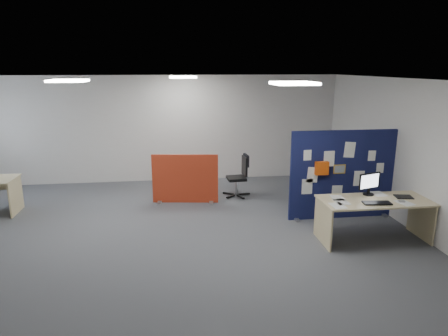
{
  "coord_description": "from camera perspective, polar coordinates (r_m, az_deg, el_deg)",
  "views": [
    {
      "loc": [
        0.23,
        -6.71,
        2.91
      ],
      "look_at": [
        1.2,
        0.69,
        1.0
      ],
      "focal_mm": 32.0,
      "sensor_mm": 36.0,
      "label": 1
    }
  ],
  "objects": [
    {
      "name": "floor",
      "position": [
        7.32,
        -8.74,
        -9.25
      ],
      "size": [
        9.0,
        9.0,
        0.0
      ],
      "primitive_type": "plane",
      "color": "#4D5055",
      "rests_on": "ground"
    },
    {
      "name": "mouse",
      "position": [
        7.24,
        24.03,
        -4.35
      ],
      "size": [
        0.11,
        0.08,
        0.03
      ],
      "primitive_type": "cube",
      "rotation": [
        0.0,
        0.0,
        -0.2
      ],
      "color": "#9F9EA3",
      "rests_on": "main_desk"
    },
    {
      "name": "wall_front",
      "position": [
        3.58,
        -10.62,
        -11.77
      ],
      "size": [
        9.0,
        0.02,
        2.7
      ],
      "primitive_type": "cube",
      "color": "silver",
      "rests_on": "floor"
    },
    {
      "name": "keyboard",
      "position": [
        7.0,
        21.02,
        -4.69
      ],
      "size": [
        0.47,
        0.22,
        0.02
      ],
      "primitive_type": "cube",
      "rotation": [
        0.0,
        0.0,
        -0.1
      ],
      "color": "black",
      "rests_on": "main_desk"
    },
    {
      "name": "wall_right",
      "position": [
        8.11,
        24.52,
        1.94
      ],
      "size": [
        0.02,
        7.0,
        2.7
      ],
      "primitive_type": "cube",
      "color": "silver",
      "rests_on": "floor"
    },
    {
      "name": "wall_back",
      "position": [
        10.34,
        -8.67,
        5.51
      ],
      "size": [
        9.0,
        0.02,
        2.7
      ],
      "primitive_type": "cube",
      "color": "silver",
      "rests_on": "floor"
    },
    {
      "name": "desk_papers",
      "position": [
        7.08,
        18.88,
        -4.38
      ],
      "size": [
        1.39,
        0.83,
        0.0
      ],
      "color": "white",
      "rests_on": "main_desk"
    },
    {
      "name": "navy_divider",
      "position": [
        8.04,
        16.56,
        -0.96
      ],
      "size": [
        2.11,
        0.3,
        1.74
      ],
      "color": "#0F1839",
      "rests_on": "floor"
    },
    {
      "name": "ceiling",
      "position": [
        6.72,
        -9.63,
        12.35
      ],
      "size": [
        9.0,
        7.0,
        0.02
      ],
      "primitive_type": "cube",
      "color": "white",
      "rests_on": "wall_back"
    },
    {
      "name": "ceiling_lights",
      "position": [
        7.39,
        -6.8,
        12.38
      ],
      "size": [
        4.1,
        4.1,
        0.04
      ],
      "color": "white",
      "rests_on": "ceiling"
    },
    {
      "name": "monitor_main",
      "position": [
        7.37,
        20.06,
        -2.0
      ],
      "size": [
        0.43,
        0.19,
        0.39
      ],
      "rotation": [
        0.0,
        0.0,
        0.32
      ],
      "color": "black",
      "rests_on": "main_desk"
    },
    {
      "name": "red_divider",
      "position": [
        8.71,
        -5.57,
        -1.62
      ],
      "size": [
        1.43,
        0.3,
        1.07
      ],
      "rotation": [
        0.0,
        0.0,
        -0.14
      ],
      "color": "#9B2814",
      "rests_on": "floor"
    },
    {
      "name": "paper_tray",
      "position": [
        7.52,
        24.28,
        -3.77
      ],
      "size": [
        0.32,
        0.27,
        0.01
      ],
      "primitive_type": "cube",
      "rotation": [
        0.0,
        0.0,
        -0.2
      ],
      "color": "black",
      "rests_on": "main_desk"
    },
    {
      "name": "office_chair",
      "position": [
        9.11,
        2.36,
        -0.73
      ],
      "size": [
        0.62,
        0.63,
        0.95
      ],
      "rotation": [
        0.0,
        0.0,
        0.09
      ],
      "color": "black",
      "rests_on": "floor"
    },
    {
      "name": "main_desk",
      "position": [
        7.29,
        20.5,
        -5.4
      ],
      "size": [
        1.84,
        0.82,
        0.73
      ],
      "color": "beige",
      "rests_on": "floor"
    }
  ]
}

